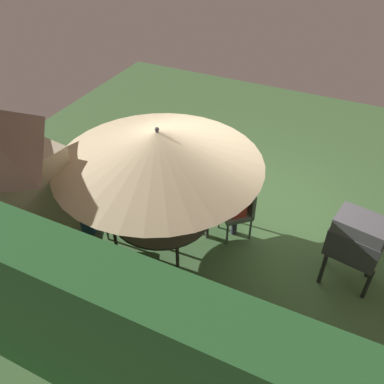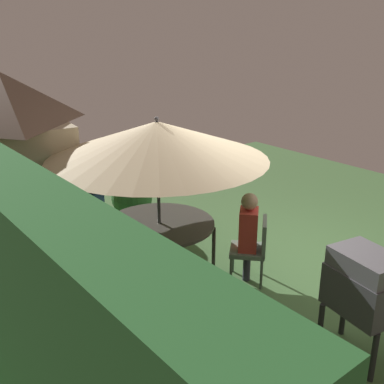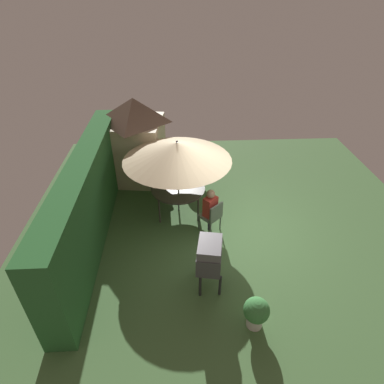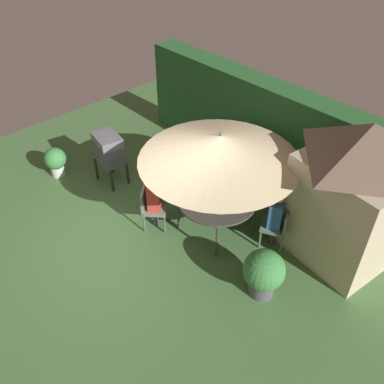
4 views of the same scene
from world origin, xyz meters
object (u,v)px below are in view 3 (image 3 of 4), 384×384
at_px(patio_umbrella, 177,151).
at_px(chair_far_side, 161,176).
at_px(patio_table, 178,189).
at_px(garden_shed, 137,139).
at_px(bbq_grill, 209,256).
at_px(potted_plant_by_grill, 256,312).
at_px(potted_plant_by_shed, 194,167).
at_px(person_in_blue, 161,170).
at_px(person_in_red, 210,206).
at_px(chair_near_shed, 212,215).

relative_size(patio_umbrella, chair_far_side, 3.19).
relative_size(patio_table, patio_umbrella, 0.52).
height_order(garden_shed, chair_far_side, garden_shed).
distance_m(bbq_grill, potted_plant_by_grill, 1.40).
bearing_deg(potted_plant_by_shed, patio_table, 161.09).
xyz_separation_m(bbq_grill, chair_far_side, (3.80, 1.13, -0.33)).
distance_m(garden_shed, person_in_blue, 1.35).
bearing_deg(potted_plant_by_shed, garden_shed, 79.59).
xyz_separation_m(patio_table, patio_umbrella, (0.00, 0.00, 1.19)).
distance_m(potted_plant_by_grill, person_in_blue, 5.17).
height_order(bbq_grill, potted_plant_by_shed, bbq_grill).
height_order(patio_umbrella, bbq_grill, patio_umbrella).
height_order(patio_table, person_in_red, person_in_red).
bearing_deg(person_in_red, potted_plant_by_shed, 5.85).
distance_m(bbq_grill, person_in_blue, 3.89).
height_order(bbq_grill, chair_far_side, bbq_grill).
relative_size(chair_far_side, person_in_blue, 0.71).
distance_m(garden_shed, chair_far_side, 1.42).
relative_size(bbq_grill, person_in_red, 0.95).
distance_m(patio_table, bbq_grill, 2.78).
distance_m(patio_umbrella, person_in_blue, 1.60).
distance_m(potted_plant_by_shed, person_in_red, 2.53).
bearing_deg(patio_table, person_in_blue, 25.70).
height_order(bbq_grill, chair_near_shed, bbq_grill).
distance_m(garden_shed, bbq_grill, 5.05).
bearing_deg(potted_plant_by_grill, chair_near_shed, 10.64).
bearing_deg(bbq_grill, person_in_blue, 16.38).
xyz_separation_m(bbq_grill, potted_plant_by_shed, (4.32, 0.05, -0.34)).
bearing_deg(potted_plant_by_grill, patio_umbrella, 20.35).
height_order(chair_far_side, potted_plant_by_grill, chair_far_side).
distance_m(chair_far_side, person_in_red, 2.41).
height_order(person_in_red, person_in_blue, same).
distance_m(chair_near_shed, potted_plant_by_grill, 2.88).
xyz_separation_m(bbq_grill, person_in_blue, (3.73, 1.10, -0.06)).
relative_size(bbq_grill, chair_near_shed, 1.33).
distance_m(patio_umbrella, potted_plant_by_shed, 2.21).
xyz_separation_m(potted_plant_by_shed, person_in_red, (-2.50, -0.26, 0.28)).
height_order(patio_umbrella, person_in_red, patio_umbrella).
relative_size(potted_plant_by_grill, person_in_blue, 0.56).
distance_m(patio_umbrella, bbq_grill, 2.97).
bearing_deg(chair_near_shed, bbq_grill, 171.45).
bearing_deg(bbq_grill, potted_plant_by_shed, 0.66).
relative_size(patio_umbrella, person_in_blue, 2.28).
distance_m(garden_shed, patio_table, 2.42).
height_order(potted_plant_by_grill, person_in_blue, person_in_blue).
height_order(patio_umbrella, potted_plant_by_shed, patio_umbrella).
distance_m(chair_near_shed, chair_far_side, 2.48).
height_order(garden_shed, person_in_red, garden_shed).
xyz_separation_m(patio_umbrella, potted_plant_by_grill, (-3.77, -1.40, -1.51)).
xyz_separation_m(patio_table, person_in_blue, (1.02, 0.49, 0.06)).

